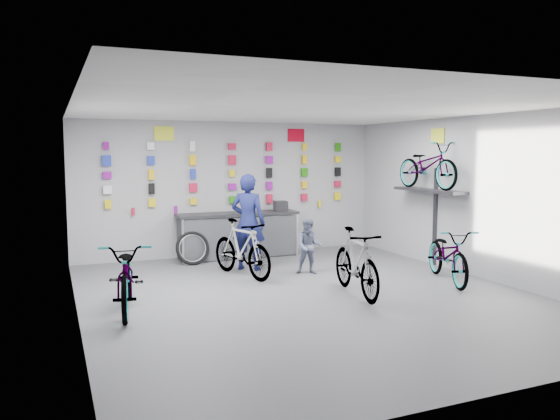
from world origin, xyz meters
name	(u,v)px	position (x,y,z in m)	size (l,w,h in m)	color
floor	(308,296)	(0.00, 0.00, 0.00)	(8.00, 8.00, 0.00)	#4C4C50
ceiling	(309,109)	(0.00, 0.00, 3.00)	(8.00, 8.00, 0.00)	white
wall_back	(231,189)	(0.00, 4.00, 1.50)	(7.00, 7.00, 0.00)	#B3B3B6
wall_front	(497,241)	(0.00, -4.00, 1.50)	(7.00, 7.00, 0.00)	#B3B3B6
wall_left	(75,213)	(-3.50, 0.00, 1.50)	(8.00, 8.00, 0.00)	#B3B3B6
wall_right	(479,197)	(3.50, 0.00, 1.50)	(8.00, 8.00, 0.00)	#B3B3B6
counter	(238,236)	(0.00, 3.54, 0.49)	(2.70, 0.66, 1.00)	black
merch_wall	(231,176)	(-0.03, 3.93, 1.80)	(5.57, 0.08, 1.56)	yellow
wall_bracket	(430,195)	(3.33, 1.20, 1.46)	(0.39, 1.90, 2.00)	#333338
sign_left	(164,133)	(-1.50, 3.98, 2.72)	(0.42, 0.02, 0.30)	#EAF632
sign_right	(296,135)	(1.60, 3.98, 2.72)	(0.42, 0.02, 0.30)	red
sign_side	(438,136)	(3.48, 1.20, 2.65)	(0.02, 0.40, 0.30)	#EAF632
bike_left	(127,275)	(-2.80, 0.26, 0.53)	(0.70, 2.02, 1.06)	gray
bike_center	(356,262)	(0.73, -0.28, 0.54)	(0.51, 1.81, 1.09)	gray
bike_right	(448,255)	(2.74, -0.10, 0.49)	(0.65, 1.87, 0.98)	gray
bike_service	(242,248)	(-0.54, 1.72, 0.54)	(0.50, 1.78, 1.07)	gray
bike_wall	(427,166)	(3.25, 1.20, 2.05)	(0.63, 1.80, 0.95)	gray
clerk	(248,222)	(-0.22, 2.26, 0.95)	(0.69, 0.46, 1.90)	#141A4D
customer	(309,246)	(0.72, 1.45, 0.53)	(0.52, 0.40, 1.07)	slate
spare_wheel	(193,248)	(-1.12, 3.17, 0.34)	(0.71, 0.26, 0.70)	black
register	(281,206)	(1.02, 3.55, 1.11)	(0.28, 0.30, 0.22)	black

